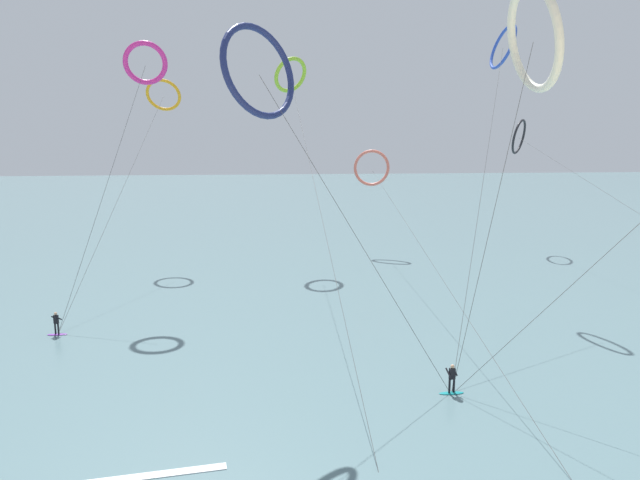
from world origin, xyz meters
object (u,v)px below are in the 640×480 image
(kite_lime, at_px, (291,75))
(kite_navy, at_px, (259,71))
(kite_amber, at_px, (163,95))
(kite_magenta, at_px, (145,63))
(kite_ivory, at_px, (534,38))
(surfer_violet, at_px, (57,325))
(kite_cobalt, at_px, (503,47))
(kite_coral, at_px, (372,168))
(surfer_teal, at_px, (452,381))
(kite_charcoal, at_px, (519,137))

(kite_lime, xyz_separation_m, kite_navy, (-3.47, -34.92, -3.41))
(kite_navy, bearing_deg, kite_amber, 62.15)
(kite_magenta, bearing_deg, kite_ivory, 131.19)
(surfer_violet, distance_m, kite_navy, 24.24)
(kite_cobalt, bearing_deg, kite_navy, -50.43)
(kite_coral, height_order, kite_cobalt, kite_cobalt)
(kite_lime, bearing_deg, kite_cobalt, 102.28)
(kite_cobalt, bearing_deg, kite_ivory, -20.20)
(surfer_violet, distance_m, kite_amber, 32.26)
(surfer_teal, height_order, kite_navy, kite_navy)
(surfer_teal, height_order, kite_cobalt, kite_cobalt)
(kite_coral, relative_size, kite_amber, 1.81)
(surfer_teal, xyz_separation_m, kite_amber, (-21.06, 38.74, 17.87))
(kite_magenta, xyz_separation_m, kite_charcoal, (42.02, 19.16, -6.11))
(kite_amber, xyz_separation_m, kite_navy, (10.77, -36.13, -1.21))
(surfer_teal, xyz_separation_m, kite_charcoal, (22.20, 41.62, 13.26))
(kite_ivory, height_order, kite_navy, kite_ivory)
(surfer_violet, distance_m, surfer_teal, 27.87)
(surfer_violet, height_order, kite_cobalt, kite_cobalt)
(kite_cobalt, xyz_separation_m, kite_charcoal, (11.62, 21.00, -7.60))
(kite_magenta, height_order, kite_ivory, kite_magenta)
(kite_coral, bearing_deg, surfer_teal, -73.53)
(kite_amber, xyz_separation_m, kite_charcoal, (43.25, 2.89, -4.61))
(kite_lime, height_order, kite_cobalt, kite_cobalt)
(kite_cobalt, bearing_deg, kite_lime, -135.44)
(kite_lime, xyz_separation_m, kite_charcoal, (29.01, 4.09, -6.82))
(kite_coral, bearing_deg, kite_ivory, -68.49)
(surfer_teal, distance_m, kite_magenta, 35.67)
(kite_cobalt, bearing_deg, surfer_teal, -28.38)
(surfer_violet, xyz_separation_m, kite_magenta, (5.25, 10.28, 19.37))
(kite_amber, relative_size, kite_charcoal, 0.54)
(kite_charcoal, bearing_deg, surfer_violet, -18.27)
(kite_coral, relative_size, kite_cobalt, 2.15)
(surfer_teal, distance_m, kite_ivory, 18.55)
(surfer_violet, height_order, surfer_teal, same)
(kite_ivory, bearing_deg, surfer_violet, 68.59)
(kite_magenta, relative_size, kite_charcoal, 0.43)
(kite_amber, height_order, kite_navy, kite_amber)
(kite_charcoal, bearing_deg, surfer_teal, 11.74)
(kite_amber, bearing_deg, kite_navy, 113.66)
(surfer_violet, height_order, kite_amber, kite_amber)
(kite_ivory, relative_size, kite_cobalt, 0.92)
(kite_lime, relative_size, kite_magenta, 2.13)
(kite_coral, bearing_deg, kite_magenta, -121.28)
(surfer_teal, bearing_deg, kite_lime, -92.40)
(kite_ivory, bearing_deg, kite_lime, 16.84)
(surfer_violet, bearing_deg, kite_cobalt, 38.84)
(kite_coral, height_order, kite_amber, kite_amber)
(surfer_violet, height_order, kite_coral, kite_coral)
(kite_coral, distance_m, kite_charcoal, 19.50)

